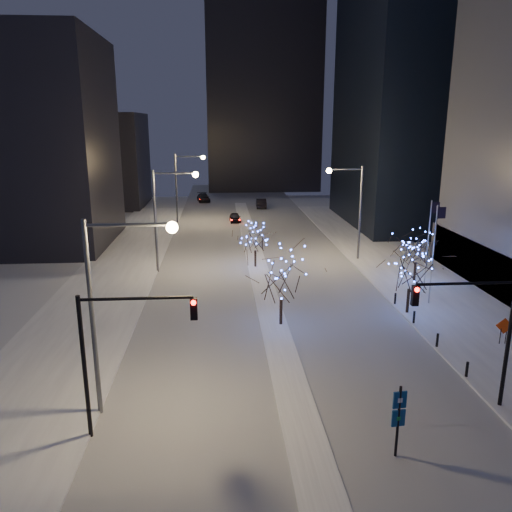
{
  "coord_description": "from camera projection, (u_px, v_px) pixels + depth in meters",
  "views": [
    {
      "loc": [
        -3.77,
        -20.97,
        14.21
      ],
      "look_at": [
        -1.22,
        13.61,
        5.0
      ],
      "focal_mm": 35.0,
      "sensor_mm": 36.0,
      "label": 1
    }
  ],
  "objects": [
    {
      "name": "west_sidewalk",
      "position": [
        101.0,
        296.0,
        42.39
      ],
      "size": [
        8.0,
        90.0,
        0.15
      ],
      "primitive_type": "cube",
      "color": "white",
      "rests_on": "ground"
    },
    {
      "name": "street_lamp_w_far",
      "position": [
        183.0,
        179.0,
        71.95
      ],
      "size": [
        4.4,
        0.56,
        10.0
      ],
      "color": "#595E66",
      "rests_on": "ground"
    },
    {
      "name": "holiday_tree_plaza_far",
      "position": [
        417.0,
        247.0,
        45.43
      ],
      "size": [
        4.29,
        4.29,
        4.91
      ],
      "color": "black",
      "rests_on": "east_sidewalk"
    },
    {
      "name": "flagpoles",
      "position": [
        432.0,
        244.0,
        40.47
      ],
      "size": [
        1.35,
        2.6,
        8.0
      ],
      "color": "silver",
      "rests_on": "east_sidewalk"
    },
    {
      "name": "car_far",
      "position": [
        203.0,
        198.0,
        93.67
      ],
      "size": [
        2.82,
        5.42,
        1.5
      ],
      "primitive_type": "imported",
      "rotation": [
        0.0,
        0.0,
        0.14
      ],
      "color": "black",
      "rests_on": "ground"
    },
    {
      "name": "holiday_tree_median_near",
      "position": [
        281.0,
        275.0,
        35.23
      ],
      "size": [
        4.8,
        4.8,
        5.83
      ],
      "color": "black",
      "rests_on": "median"
    },
    {
      "name": "median",
      "position": [
        256.0,
        261.0,
        53.02
      ],
      "size": [
        2.0,
        80.0,
        0.15
      ],
      "primitive_type": "cube",
      "color": "white",
      "rests_on": "ground"
    },
    {
      "name": "ground",
      "position": [
        302.0,
        427.0,
        24.13
      ],
      "size": [
        160.0,
        160.0,
        0.0
      ],
      "primitive_type": "plane",
      "color": "silver",
      "rests_on": "ground"
    },
    {
      "name": "filler_west_near",
      "position": [
        9.0,
        144.0,
        57.61
      ],
      "size": [
        22.0,
        18.0,
        24.0
      ],
      "primitive_type": "cube",
      "color": "black",
      "rests_on": "ground"
    },
    {
      "name": "traffic_signal_east",
      "position": [
        481.0,
        322.0,
        24.5
      ],
      "size": [
        5.26,
        0.43,
        7.0
      ],
      "color": "black",
      "rests_on": "ground"
    },
    {
      "name": "wayfinding_sign",
      "position": [
        399.0,
        414.0,
        21.49
      ],
      "size": [
        0.61,
        0.16,
        3.42
      ],
      "rotation": [
        0.0,
        0.0,
        0.13
      ],
      "color": "black",
      "rests_on": "ground"
    },
    {
      "name": "car_near",
      "position": [
        235.0,
        218.0,
        74.36
      ],
      "size": [
        1.73,
        3.99,
        1.34
      ],
      "primitive_type": "imported",
      "rotation": [
        0.0,
        0.0,
        0.04
      ],
      "color": "black",
      "rests_on": "ground"
    },
    {
      "name": "street_lamp_w_near",
      "position": [
        113.0,
        291.0,
        23.75
      ],
      "size": [
        4.4,
        0.56,
        10.0
      ],
      "color": "#595E66",
      "rests_on": "ground"
    },
    {
      "name": "traffic_signal_west",
      "position": [
        118.0,
        342.0,
        22.3
      ],
      "size": [
        5.26,
        0.43,
        7.0
      ],
      "color": "black",
      "rests_on": "ground"
    },
    {
      "name": "car_mid",
      "position": [
        261.0,
        203.0,
        87.01
      ],
      "size": [
        1.81,
        4.87,
        1.59
      ],
      "primitive_type": "imported",
      "rotation": [
        0.0,
        0.0,
        3.11
      ],
      "color": "black",
      "rests_on": "ground"
    },
    {
      "name": "holiday_tree_plaza_near",
      "position": [
        411.0,
        268.0,
        37.52
      ],
      "size": [
        5.72,
        5.72,
        5.63
      ],
      "color": "black",
      "rests_on": "east_sidewalk"
    },
    {
      "name": "road",
      "position": [
        253.0,
        250.0,
        57.86
      ],
      "size": [
        20.0,
        130.0,
        0.02
      ],
      "primitive_type": "cube",
      "color": "#A6AAB4",
      "rests_on": "ground"
    },
    {
      "name": "filler_west_far",
      "position": [
        92.0,
        160.0,
        87.7
      ],
      "size": [
        18.0,
        16.0,
        16.0
      ],
      "primitive_type": "cube",
      "color": "black",
      "rests_on": "ground"
    },
    {
      "name": "construction_sign",
      "position": [
        504.0,
        328.0,
        32.66
      ],
      "size": [
        1.07,
        0.3,
        1.81
      ],
      "rotation": [
        0.0,
        0.0,
        -0.24
      ],
      "color": "black",
      "rests_on": "east_sidewalk"
    },
    {
      "name": "bollards",
      "position": [
        425.0,
        328.0,
        34.34
      ],
      "size": [
        0.16,
        12.16,
        0.9
      ],
      "color": "black",
      "rests_on": "east_sidewalk"
    },
    {
      "name": "horizon_block",
      "position": [
        263.0,
        91.0,
        107.83
      ],
      "size": [
        24.0,
        14.0,
        42.0
      ],
      "primitive_type": "cube",
      "color": "black",
      "rests_on": "ground"
    },
    {
      "name": "street_lamp_east",
      "position": [
        352.0,
        200.0,
        52.1
      ],
      "size": [
        3.9,
        0.56,
        10.0
      ],
      "color": "#595E66",
      "rests_on": "ground"
    },
    {
      "name": "street_lamp_w_mid",
      "position": [
        166.0,
        207.0,
        47.85
      ],
      "size": [
        4.4,
        0.56,
        10.0
      ],
      "color": "#595E66",
      "rests_on": "ground"
    },
    {
      "name": "holiday_tree_median_far",
      "position": [
        255.0,
        237.0,
        49.99
      ],
      "size": [
        4.68,
        4.68,
        4.7
      ],
      "color": "black",
      "rests_on": "median"
    },
    {
      "name": "east_sidewalk",
      "position": [
        432.0,
        288.0,
        44.45
      ],
      "size": [
        10.0,
        90.0,
        0.15
      ],
      "primitive_type": "cube",
      "color": "white",
      "rests_on": "ground"
    }
  ]
}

